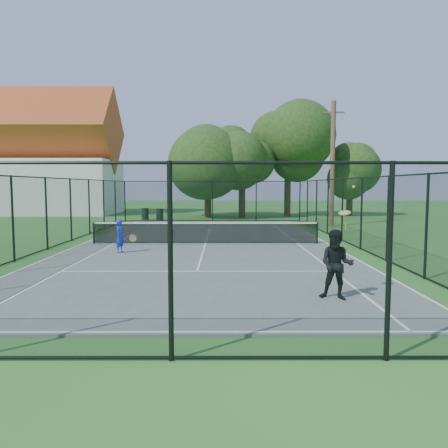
{
  "coord_description": "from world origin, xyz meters",
  "views": [
    {
      "loc": [
        0.78,
        -19.39,
        2.63
      ],
      "look_at": [
        0.82,
        -3.0,
        1.2
      ],
      "focal_mm": 35.0,
      "sensor_mm": 36.0,
      "label": 1
    }
  ],
  "objects_px": {
    "utility_pole": "(332,163)",
    "trash_bin_left": "(145,214)",
    "tennis_net": "(206,232)",
    "trash_bin_right": "(160,214)",
    "player_black": "(337,265)",
    "player_blue": "(120,236)"
  },
  "relations": [
    {
      "from": "utility_pole",
      "to": "trash_bin_left",
      "type": "bearing_deg",
      "value": 157.33
    },
    {
      "from": "trash_bin_left",
      "to": "tennis_net",
      "type": "bearing_deg",
      "value": -69.98
    },
    {
      "from": "trash_bin_right",
      "to": "player_black",
      "type": "relative_size",
      "value": 0.34
    },
    {
      "from": "tennis_net",
      "to": "trash_bin_right",
      "type": "xyz_separation_m",
      "value": [
        -4.07,
        14.04,
        -0.13
      ]
    },
    {
      "from": "tennis_net",
      "to": "trash_bin_right",
      "type": "distance_m",
      "value": 14.62
    },
    {
      "from": "tennis_net",
      "to": "trash_bin_right",
      "type": "relative_size",
      "value": 11.34
    },
    {
      "from": "utility_pole",
      "to": "trash_bin_right",
      "type": "bearing_deg",
      "value": 157.11
    },
    {
      "from": "player_black",
      "to": "trash_bin_left",
      "type": "bearing_deg",
      "value": 109.69
    },
    {
      "from": "player_blue",
      "to": "player_black",
      "type": "height_order",
      "value": "player_black"
    },
    {
      "from": "trash_bin_right",
      "to": "player_blue",
      "type": "xyz_separation_m",
      "value": [
        0.9,
        -16.74,
        0.26
      ]
    },
    {
      "from": "player_black",
      "to": "player_blue",
      "type": "bearing_deg",
      "value": 133.24
    },
    {
      "from": "trash_bin_left",
      "to": "player_blue",
      "type": "height_order",
      "value": "player_blue"
    },
    {
      "from": "trash_bin_left",
      "to": "player_black",
      "type": "xyz_separation_m",
      "value": [
        8.64,
        -24.14,
        0.4
      ]
    },
    {
      "from": "tennis_net",
      "to": "utility_pole",
      "type": "xyz_separation_m",
      "value": [
        7.87,
        9.0,
        3.51
      ]
    },
    {
      "from": "trash_bin_right",
      "to": "player_black",
      "type": "xyz_separation_m",
      "value": [
        7.43,
        -23.69,
        0.41
      ]
    },
    {
      "from": "trash_bin_left",
      "to": "utility_pole",
      "type": "bearing_deg",
      "value": -22.67
    },
    {
      "from": "trash_bin_right",
      "to": "utility_pole",
      "type": "height_order",
      "value": "utility_pole"
    },
    {
      "from": "utility_pole",
      "to": "player_blue",
      "type": "bearing_deg",
      "value": -133.32
    },
    {
      "from": "tennis_net",
      "to": "utility_pole",
      "type": "height_order",
      "value": "utility_pole"
    },
    {
      "from": "trash_bin_right",
      "to": "player_blue",
      "type": "bearing_deg",
      "value": -86.91
    },
    {
      "from": "player_blue",
      "to": "tennis_net",
      "type": "bearing_deg",
      "value": 40.46
    },
    {
      "from": "tennis_net",
      "to": "trash_bin_left",
      "type": "height_order",
      "value": "tennis_net"
    }
  ]
}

